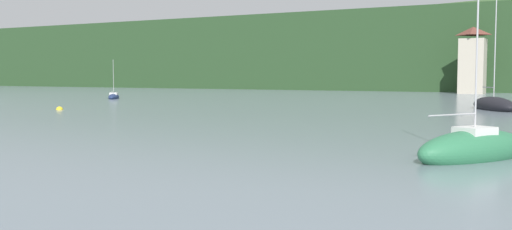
{
  "coord_description": "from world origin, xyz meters",
  "views": [
    {
      "loc": [
        13.59,
        24.1,
        3.09
      ],
      "look_at": [
        0.0,
        49.27,
        1.07
      ],
      "focal_mm": 40.71,
      "sensor_mm": 36.0,
      "label": 1
    }
  ],
  "objects_px": {
    "sailboat_far_3": "(493,105)",
    "mooring_buoy_near": "(60,110)",
    "sailboat_mid_9": "(474,149)",
    "shore_building_west": "(472,61)",
    "sailboat_far_5": "(114,97)"
  },
  "relations": [
    {
      "from": "sailboat_far_3",
      "to": "mooring_buoy_near",
      "type": "xyz_separation_m",
      "value": [
        -33.25,
        -18.16,
        -0.37
      ]
    },
    {
      "from": "shore_building_west",
      "to": "sailboat_far_3",
      "type": "bearing_deg",
      "value": -79.69
    },
    {
      "from": "sailboat_mid_9",
      "to": "mooring_buoy_near",
      "type": "height_order",
      "value": "sailboat_mid_9"
    },
    {
      "from": "shore_building_west",
      "to": "sailboat_far_3",
      "type": "distance_m",
      "value": 44.1
    },
    {
      "from": "shore_building_west",
      "to": "sailboat_mid_9",
      "type": "height_order",
      "value": "shore_building_west"
    },
    {
      "from": "mooring_buoy_near",
      "to": "sailboat_far_5",
      "type": "bearing_deg",
      "value": 120.5
    },
    {
      "from": "sailboat_mid_9",
      "to": "mooring_buoy_near",
      "type": "xyz_separation_m",
      "value": [
        -36.04,
        14.01,
        -0.37
      ]
    },
    {
      "from": "sailboat_far_5",
      "to": "sailboat_mid_9",
      "type": "relative_size",
      "value": 0.58
    },
    {
      "from": "sailboat_far_3",
      "to": "sailboat_mid_9",
      "type": "relative_size",
      "value": 1.21
    },
    {
      "from": "shore_building_west",
      "to": "sailboat_far_3",
      "type": "relative_size",
      "value": 0.99
    },
    {
      "from": "sailboat_mid_9",
      "to": "mooring_buoy_near",
      "type": "bearing_deg",
      "value": 99.56
    },
    {
      "from": "sailboat_far_3",
      "to": "sailboat_far_5",
      "type": "distance_m",
      "value": 44.83
    },
    {
      "from": "shore_building_west",
      "to": "sailboat_mid_9",
      "type": "xyz_separation_m",
      "value": [
        10.64,
        -75.3,
        -4.77
      ]
    },
    {
      "from": "sailboat_far_3",
      "to": "sailboat_mid_9",
      "type": "xyz_separation_m",
      "value": [
        2.79,
        -32.17,
        0.0
      ]
    },
    {
      "from": "sailboat_far_3",
      "to": "mooring_buoy_near",
      "type": "height_order",
      "value": "sailboat_far_3"
    }
  ]
}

